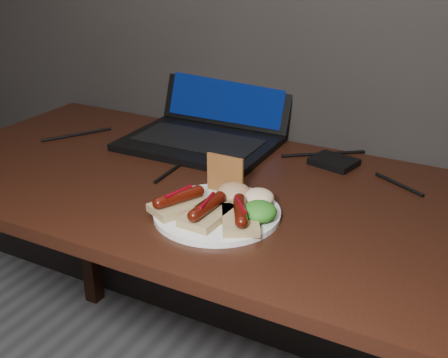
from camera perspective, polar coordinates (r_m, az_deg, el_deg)
desk at (r=1.34m, az=-2.48°, el=-3.70°), size 1.40×0.70×0.75m
laptop at (r=1.54m, az=-1.51°, el=5.81°), size 0.40×0.37×0.25m
hard_drive at (r=1.42m, az=11.09°, el=1.73°), size 0.12×0.10×0.02m
desk_cables at (r=1.43m, az=0.41°, el=2.30°), size 0.99×0.42×0.01m
plate at (r=1.15m, az=-0.71°, el=-3.46°), size 0.29×0.29×0.01m
bread_sausage_left at (r=1.14m, az=-4.59°, el=-2.36°), size 0.11×0.13×0.04m
bread_sausage_center at (r=1.10m, az=-1.72°, el=-3.32°), size 0.08×0.12×0.04m
bread_sausage_right at (r=1.09m, az=1.66°, el=-3.73°), size 0.12×0.13×0.04m
crispbread at (r=1.20m, az=0.11°, el=0.49°), size 0.09×0.01×0.08m
salad_greens at (r=1.10m, az=3.59°, el=-3.31°), size 0.07×0.07×0.04m
salsa_mound at (r=1.17m, az=0.99°, el=-1.41°), size 0.07×0.07×0.04m
coleslaw_mound at (r=1.16m, az=3.55°, el=-1.90°), size 0.06×0.06×0.04m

